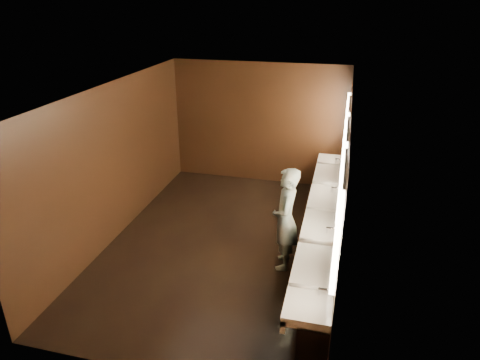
# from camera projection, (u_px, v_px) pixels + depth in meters

# --- Properties ---
(floor) EXTENTS (6.00, 6.00, 0.00)m
(floor) POSITION_uv_depth(u_px,v_px,m) (223.00, 243.00, 7.79)
(floor) COLOR black
(floor) RESTS_ON ground
(ceiling) EXTENTS (4.00, 6.00, 0.02)m
(ceiling) POSITION_uv_depth(u_px,v_px,m) (221.00, 90.00, 6.66)
(ceiling) COLOR #2D2D2B
(ceiling) RESTS_ON wall_back
(wall_back) EXTENTS (4.00, 0.02, 2.80)m
(wall_back) POSITION_uv_depth(u_px,v_px,m) (258.00, 124.00, 9.89)
(wall_back) COLOR black
(wall_back) RESTS_ON floor
(wall_front) EXTENTS (4.00, 0.02, 2.80)m
(wall_front) POSITION_uv_depth(u_px,v_px,m) (143.00, 278.00, 4.56)
(wall_front) COLOR black
(wall_front) RESTS_ON floor
(wall_left) EXTENTS (0.02, 6.00, 2.80)m
(wall_left) POSITION_uv_depth(u_px,v_px,m) (115.00, 162.00, 7.67)
(wall_left) COLOR black
(wall_left) RESTS_ON floor
(wall_right) EXTENTS (0.02, 6.00, 2.80)m
(wall_right) POSITION_uv_depth(u_px,v_px,m) (343.00, 184.00, 6.78)
(wall_right) COLOR black
(wall_right) RESTS_ON floor
(sink_counter) EXTENTS (0.55, 5.40, 1.01)m
(sink_counter) POSITION_uv_depth(u_px,v_px,m) (325.00, 232.00, 7.19)
(sink_counter) COLOR black
(sink_counter) RESTS_ON floor
(mirror_band) EXTENTS (0.06, 5.03, 1.15)m
(mirror_band) POSITION_uv_depth(u_px,v_px,m) (344.00, 164.00, 6.64)
(mirror_band) COLOR #FAE0B8
(mirror_band) RESTS_ON wall_right
(person) EXTENTS (0.46, 0.66, 1.74)m
(person) POSITION_uv_depth(u_px,v_px,m) (286.00, 219.00, 6.83)
(person) COLOR #7FB6BE
(person) RESTS_ON floor
(trash_bin) EXTENTS (0.42, 0.42, 0.51)m
(trash_bin) POSITION_uv_depth(u_px,v_px,m) (306.00, 269.00, 6.62)
(trash_bin) COLOR black
(trash_bin) RESTS_ON floor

